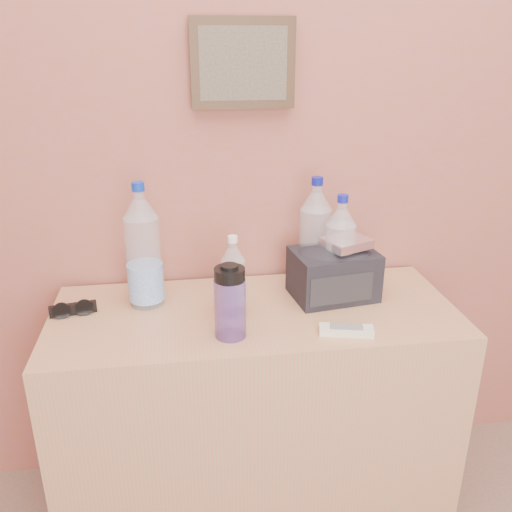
# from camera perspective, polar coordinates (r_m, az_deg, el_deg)

# --- Properties ---
(picture_frame) EXTENTS (0.30, 0.03, 0.25)m
(picture_frame) POSITION_cam_1_polar(r_m,az_deg,el_deg) (1.64, -1.39, 19.59)
(picture_frame) COLOR #382311
(picture_frame) RESTS_ON room_shell
(dresser) EXTENTS (1.17, 0.49, 0.73)m
(dresser) POSITION_cam_1_polar(r_m,az_deg,el_deg) (1.78, -0.12, -16.24)
(dresser) COLOR tan
(dresser) RESTS_ON ground
(pet_large_b) EXTENTS (0.10, 0.10, 0.37)m
(pet_large_b) POSITION_cam_1_polar(r_m,az_deg,el_deg) (1.59, -11.76, 0.37)
(pet_large_b) COLOR silver
(pet_large_b) RESTS_ON dresser
(pet_large_c) EXTENTS (0.10, 0.10, 0.36)m
(pet_large_c) POSITION_cam_1_polar(r_m,az_deg,el_deg) (1.67, 6.21, 1.58)
(pet_large_c) COLOR silver
(pet_large_c) RESTS_ON dresser
(pet_large_d) EXTENTS (0.09, 0.09, 0.32)m
(pet_large_d) POSITION_cam_1_polar(r_m,az_deg,el_deg) (1.61, 8.78, 0.15)
(pet_large_d) COLOR silver
(pet_large_d) RESTS_ON dresser
(pet_small) EXTENTS (0.07, 0.07, 0.24)m
(pet_small) POSITION_cam_1_polar(r_m,az_deg,el_deg) (1.52, -2.39, -2.62)
(pet_small) COLOR silver
(pet_small) RESTS_ON dresser
(nalgene_bottle) EXTENTS (0.08, 0.08, 0.20)m
(nalgene_bottle) POSITION_cam_1_polar(r_m,az_deg,el_deg) (1.41, -2.75, -4.83)
(nalgene_bottle) COLOR #5F3D92
(nalgene_bottle) RESTS_ON dresser
(sunglasses) EXTENTS (0.14, 0.07, 0.03)m
(sunglasses) POSITION_cam_1_polar(r_m,az_deg,el_deg) (1.64, -18.70, -5.31)
(sunglasses) COLOR black
(sunglasses) RESTS_ON dresser
(ac_remote) EXTENTS (0.15, 0.08, 0.02)m
(ac_remote) POSITION_cam_1_polar(r_m,az_deg,el_deg) (1.48, 9.49, -7.73)
(ac_remote) COLOR white
(ac_remote) RESTS_ON dresser
(toiletry_bag) EXTENTS (0.27, 0.21, 0.17)m
(toiletry_bag) POSITION_cam_1_polar(r_m,az_deg,el_deg) (1.65, 8.16, -1.58)
(toiletry_bag) COLOR black
(toiletry_bag) RESTS_ON dresser
(foil_packet) EXTENTS (0.15, 0.14, 0.03)m
(foil_packet) POSITION_cam_1_polar(r_m,az_deg,el_deg) (1.61, 9.51, 1.39)
(foil_packet) COLOR silver
(foil_packet) RESTS_ON toiletry_bag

